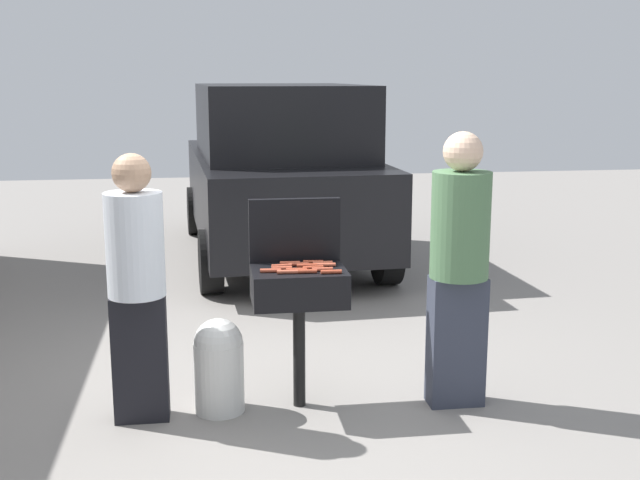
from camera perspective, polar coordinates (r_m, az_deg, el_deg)
ground_plane at (r=5.48m, az=-4.35°, el=-11.21°), size 24.00×24.00×0.00m
bbq_grill at (r=5.12m, az=-1.51°, el=-3.64°), size 0.60×0.44×0.92m
grill_lid_open at (r=5.25m, az=-1.82°, el=0.70°), size 0.60×0.05×0.42m
hot_dog_0 at (r=5.12m, az=-0.94°, el=-1.83°), size 0.13×0.03×0.03m
hot_dog_1 at (r=4.97m, az=-2.33°, el=-2.28°), size 0.13×0.03×0.03m
hot_dog_2 at (r=5.03m, az=0.17°, el=-2.10°), size 0.13×0.03×0.03m
hot_dog_3 at (r=5.00m, az=-3.54°, el=-2.18°), size 0.13×0.04×0.03m
hot_dog_4 at (r=5.14m, az=0.39°, el=-1.78°), size 0.13×0.03×0.03m
hot_dog_5 at (r=5.06m, az=-2.74°, el=-2.02°), size 0.13×0.03×0.03m
hot_dog_6 at (r=5.19m, az=0.18°, el=-1.66°), size 0.13×0.03×0.03m
hot_dog_7 at (r=4.97m, az=-0.97°, el=-2.25°), size 0.13×0.03×0.03m
hot_dog_8 at (r=5.01m, az=-1.69°, el=-2.14°), size 0.13×0.04×0.03m
hot_dog_9 at (r=5.22m, az=-0.49°, el=-1.58°), size 0.13×0.04×0.03m
hot_dog_10 at (r=5.07m, az=-0.50°, el=-1.98°), size 0.13×0.04×0.03m
hot_dog_11 at (r=5.16m, az=-1.54°, el=-1.73°), size 0.13×0.04×0.03m
hot_dog_12 at (r=5.12m, az=-2.75°, el=-1.86°), size 0.13×0.03×0.03m
hot_dog_13 at (r=4.96m, az=0.80°, el=-2.28°), size 0.13×0.03×0.03m
hot_dog_14 at (r=5.19m, az=-2.15°, el=-1.65°), size 0.13×0.03×0.03m
propane_tank at (r=5.21m, az=-7.21°, el=-8.71°), size 0.32×0.32×0.62m
person_left at (r=5.01m, az=-12.93°, el=-2.71°), size 0.35×0.35×1.68m
person_right at (r=5.18m, az=9.87°, el=-1.43°), size 0.38×0.38×1.79m
parked_minivan at (r=9.40m, az=-2.97°, el=4.93°), size 2.22×4.50×2.02m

